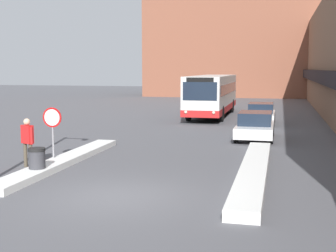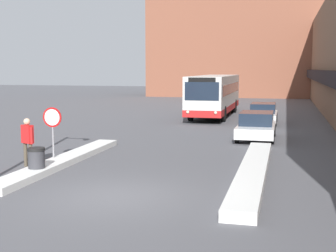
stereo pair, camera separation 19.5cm
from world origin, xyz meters
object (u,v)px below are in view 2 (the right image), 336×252
(parked_car_back, at_px, (263,113))
(trash_bin, at_px, (37,161))
(city_bus, at_px, (215,94))
(parked_car_front, at_px, (256,126))
(pedestrian, at_px, (28,138))
(stop_sign, at_px, (52,123))

(parked_car_back, bearing_deg, trash_bin, -111.51)
(city_bus, bearing_deg, parked_car_front, -71.01)
(city_bus, xyz_separation_m, parked_car_front, (3.83, -11.12, -0.99))
(parked_car_front, xyz_separation_m, pedestrian, (-7.79, -8.97, 0.38))
(parked_car_front, xyz_separation_m, parked_car_back, (0.00, 7.17, -0.02))
(city_bus, distance_m, stop_sign, 19.63)
(parked_car_back, distance_m, stop_sign, 17.00)
(stop_sign, distance_m, trash_bin, 2.20)
(city_bus, height_order, pedestrian, city_bus)
(parked_car_front, relative_size, stop_sign, 1.95)
(parked_car_front, height_order, parked_car_back, parked_car_front)
(pedestrian, bearing_deg, trash_bin, -24.56)
(pedestrian, height_order, trash_bin, pedestrian)
(pedestrian, bearing_deg, parked_car_front, 73.07)
(stop_sign, height_order, trash_bin, stop_sign)
(parked_car_front, distance_m, trash_bin, 12.17)
(stop_sign, bearing_deg, parked_car_front, 48.94)
(parked_car_front, height_order, trash_bin, parked_car_front)
(city_bus, relative_size, pedestrian, 6.28)
(parked_car_front, distance_m, stop_sign, 10.94)
(city_bus, xyz_separation_m, parked_car_back, (3.83, -3.95, -1.01))
(stop_sign, xyz_separation_m, pedestrian, (-0.63, -0.75, -0.48))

